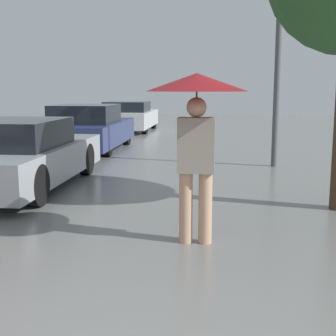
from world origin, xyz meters
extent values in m
cylinder|color=tan|center=(-0.10, 3.82, 0.39)|extent=(0.15, 0.15, 0.79)
cylinder|color=tan|center=(0.11, 3.82, 0.39)|extent=(0.15, 0.15, 0.79)
cube|color=gray|center=(0.01, 3.82, 1.09)|extent=(0.39, 0.23, 0.59)
sphere|color=tan|center=(0.01, 3.82, 1.49)|extent=(0.21, 0.21, 0.21)
cylinder|color=#515456|center=(0.01, 3.82, 1.34)|extent=(0.02, 0.02, 0.63)
cone|color=maroon|center=(0.01, 3.82, 1.75)|extent=(1.08, 1.08, 0.19)
cube|color=#9EA3A8|center=(-3.14, 6.45, 0.45)|extent=(1.75, 4.10, 0.55)
cube|color=black|center=(-3.14, 6.25, 0.95)|extent=(1.48, 1.85, 0.45)
cylinder|color=black|center=(-3.92, 7.72, 0.31)|extent=(0.18, 0.62, 0.62)
cylinder|color=black|center=(-2.35, 7.72, 0.31)|extent=(0.18, 0.62, 0.62)
cylinder|color=black|center=(-2.35, 5.18, 0.31)|extent=(0.18, 0.62, 0.62)
cube|color=navy|center=(-3.36, 11.45, 0.46)|extent=(1.85, 4.06, 0.60)
cube|color=black|center=(-3.36, 11.24, 1.00)|extent=(1.58, 1.83, 0.48)
cylinder|color=black|center=(-4.19, 12.70, 0.29)|extent=(0.18, 0.59, 0.59)
cylinder|color=black|center=(-2.52, 12.70, 0.29)|extent=(0.18, 0.59, 0.59)
cylinder|color=black|center=(-4.19, 10.19, 0.29)|extent=(0.18, 0.59, 0.59)
cylinder|color=black|center=(-2.52, 10.19, 0.29)|extent=(0.18, 0.59, 0.59)
cube|color=silver|center=(-3.35, 17.24, 0.48)|extent=(1.89, 3.89, 0.60)
cube|color=black|center=(-3.35, 17.05, 0.97)|extent=(1.61, 1.75, 0.39)
cylinder|color=black|center=(-4.20, 18.45, 0.32)|extent=(0.18, 0.64, 0.64)
cylinder|color=black|center=(-2.50, 18.45, 0.32)|extent=(0.18, 0.64, 0.64)
cylinder|color=black|center=(-4.20, 16.04, 0.32)|extent=(0.18, 0.64, 0.64)
cylinder|color=black|center=(-2.50, 16.04, 0.32)|extent=(0.18, 0.64, 0.64)
cylinder|color=#515456|center=(1.46, 9.13, 2.36)|extent=(0.13, 0.13, 4.72)
camera|label=1|loc=(0.24, -1.16, 1.69)|focal=50.00mm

